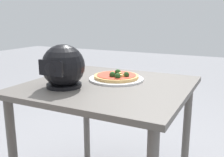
% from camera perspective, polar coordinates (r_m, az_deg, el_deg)
% --- Properties ---
extents(dining_table, '(0.92, 0.89, 0.78)m').
position_cam_1_polar(dining_table, '(1.55, -0.84, -4.96)').
color(dining_table, '#5B5651').
rests_on(dining_table, ground).
extents(pizza_plate, '(0.34, 0.34, 0.01)m').
position_cam_1_polar(pizza_plate, '(1.62, 0.80, -0.07)').
color(pizza_plate, white).
rests_on(pizza_plate, dining_table).
extents(pizza, '(0.28, 0.28, 0.05)m').
position_cam_1_polar(pizza, '(1.61, 0.87, 0.54)').
color(pizza, tan).
rests_on(pizza, pizza_plate).
extents(motorcycle_helmet, '(0.24, 0.24, 0.24)m').
position_cam_1_polar(motorcycle_helmet, '(1.45, -10.69, 2.51)').
color(motorcycle_helmet, black).
rests_on(motorcycle_helmet, dining_table).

